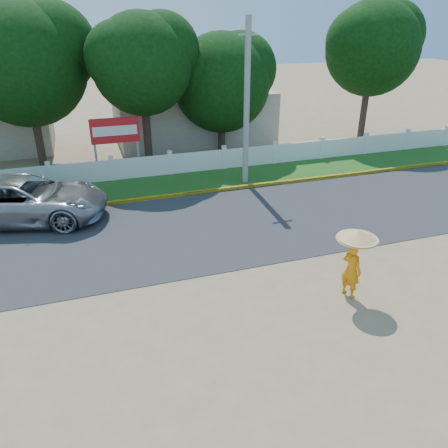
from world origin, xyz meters
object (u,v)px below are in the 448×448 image
Objects in this scene: utility_pole at (247,105)px; vehicle at (24,200)px; monk_with_parasol at (354,254)px; billboard at (115,134)px.

utility_pole is 10.72m from vehicle.
billboard is (-5.49, 13.65, 0.70)m from monk_with_parasol.
utility_pole is 7.06m from billboard.
billboard is (-5.95, 3.39, -1.72)m from utility_pole.
monk_with_parasol is at bearing -92.58° from utility_pole.
vehicle is at bearing -131.23° from billboard.
utility_pole reaches higher than billboard.
vehicle is at bearing 137.92° from monk_with_parasol.
billboard reaches higher than vehicle.
monk_with_parasol is 0.75× the size of billboard.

